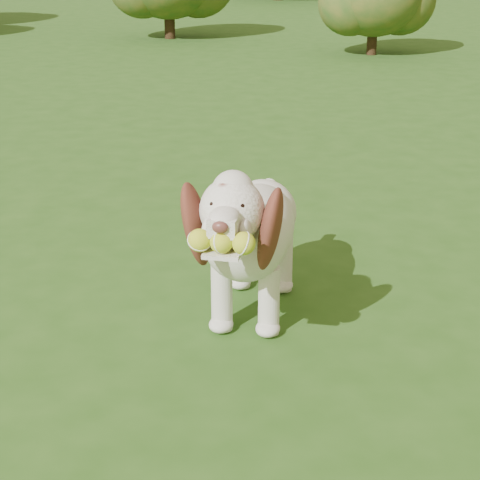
{
  "coord_description": "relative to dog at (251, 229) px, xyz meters",
  "views": [
    {
      "loc": [
        0.21,
        -3.23,
        1.48
      ],
      "look_at": [
        -0.04,
        -0.57,
        0.42
      ],
      "focal_mm": 60.0,
      "sensor_mm": 36.0,
      "label": 1
    }
  ],
  "objects": [
    {
      "name": "ground",
      "position": [
        0.02,
        0.35,
        -0.38
      ],
      "size": [
        80.0,
        80.0,
        0.0
      ],
      "primitive_type": "plane",
      "color": "#264D16",
      "rests_on": "ground"
    },
    {
      "name": "dog",
      "position": [
        0.0,
        0.0,
        0.0
      ],
      "size": [
        0.42,
        1.1,
        0.72
      ],
      "rotation": [
        0.0,
        0.0,
        -0.09
      ],
      "color": "silver",
      "rests_on": "ground"
    }
  ]
}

